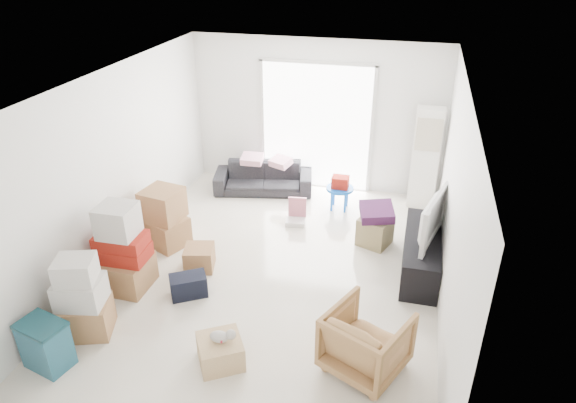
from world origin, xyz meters
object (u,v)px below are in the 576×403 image
at_px(ac_tower, 425,158).
at_px(tv_console, 421,253).
at_px(ottoman, 375,231).
at_px(kids_table, 340,186).
at_px(sofa, 263,174).
at_px(armchair, 367,339).
at_px(television, 424,232).
at_px(wood_crate, 220,351).
at_px(storage_bins, 46,344).

xyz_separation_m(ac_tower, tv_console, (0.05, -2.01, -0.61)).
height_order(ottoman, kids_table, kids_table).
height_order(sofa, armchair, armchair).
bearing_deg(television, wood_crate, 153.48).
distance_m(sofa, armchair, 4.54).
height_order(armchair, wood_crate, armchair).
bearing_deg(sofa, kids_table, -24.91).
height_order(ac_tower, television, ac_tower).
relative_size(ac_tower, ottoman, 3.97).
xyz_separation_m(television, armchair, (-0.54, -2.04, -0.21)).
xyz_separation_m(television, sofa, (-2.86, 1.86, -0.27)).
bearing_deg(kids_table, wood_crate, -100.08).
distance_m(ac_tower, armchair, 4.11).
height_order(television, storage_bins, television).
distance_m(tv_console, kids_table, 2.07).
xyz_separation_m(sofa, ottoman, (2.17, -1.33, -0.12)).
xyz_separation_m(armchair, storage_bins, (-3.36, -0.82, -0.11)).
bearing_deg(kids_table, sofa, 166.92).
height_order(tv_console, armchair, armchair).
distance_m(armchair, kids_table, 3.66).
xyz_separation_m(tv_console, television, (0.00, 0.00, 0.34)).
bearing_deg(tv_console, storage_bins, -143.68).
xyz_separation_m(ac_tower, wood_crate, (-2.04, -4.38, -0.72)).
relative_size(tv_console, storage_bins, 2.79).
xyz_separation_m(television, storage_bins, (-3.90, -2.87, -0.32)).
relative_size(tv_console, kids_table, 2.68).
height_order(tv_console, ottoman, tv_console).
bearing_deg(kids_table, television, -47.43).
distance_m(tv_console, storage_bins, 4.84).
height_order(television, armchair, armchair).
bearing_deg(wood_crate, ottoman, 64.27).
relative_size(television, sofa, 0.63).
xyz_separation_m(tv_console, storage_bins, (-3.90, -2.87, 0.02)).
relative_size(tv_console, sofa, 0.92).
height_order(sofa, storage_bins, sofa).
relative_size(ottoman, kids_table, 0.73).
bearing_deg(ac_tower, storage_bins, -128.29).
height_order(tv_console, sofa, sofa).
bearing_deg(armchair, storage_bins, 38.93).
relative_size(television, wood_crate, 2.39).
distance_m(ac_tower, television, 2.03).
xyz_separation_m(sofa, armchair, (2.32, -3.90, 0.06)).
xyz_separation_m(ac_tower, sofa, (-2.81, -0.15, -0.53)).
distance_m(tv_console, wood_crate, 3.16).
xyz_separation_m(tv_console, wood_crate, (-2.09, -2.37, -0.11)).
bearing_deg(kids_table, armchair, -76.44).
height_order(ac_tower, tv_console, ac_tower).
bearing_deg(ottoman, wood_crate, -115.73).
bearing_deg(ottoman, ac_tower, 66.59).
bearing_deg(armchair, tv_console, -79.56).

